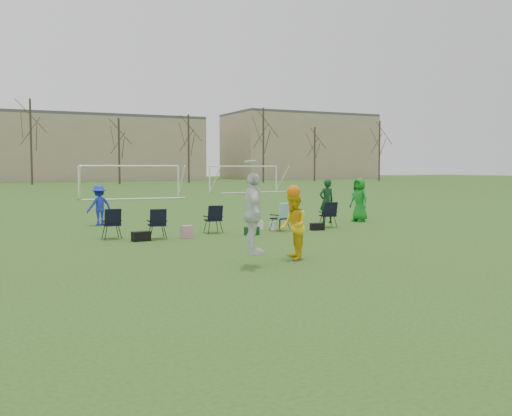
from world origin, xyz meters
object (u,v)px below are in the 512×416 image
fielder_green_far (359,200)px  center_contest (273,219)px  fielder_blue (99,205)px  goal_right (244,171)px  goal_mid (130,172)px

fielder_green_far → center_contest: 11.28m
fielder_blue → fielder_green_far: fielder_green_far is taller
center_contest → goal_right: (15.57, 36.15, 0.87)m
fielder_green_far → goal_mid: bearing=-179.8°
fielder_green_far → goal_right: (7.45, 28.33, 1.01)m
center_contest → goal_mid: goal_mid is taller
fielder_green_far → center_contest: size_ratio=0.75×
fielder_green_far → goal_right: size_ratio=0.25×
center_contest → goal_mid: size_ratio=0.33×
center_contest → goal_right: goal_right is taller
center_contest → goal_right: 39.37m
fielder_blue → goal_mid: bearing=-123.8°
fielder_blue → fielder_green_far: 10.69m
fielder_green_far → goal_mid: goal_mid is taller
fielder_blue → center_contest: bearing=83.7°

